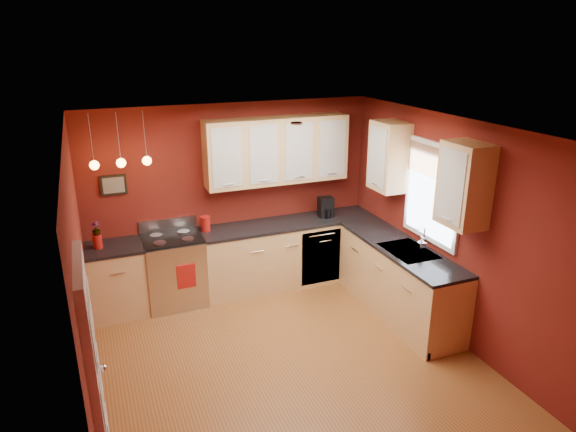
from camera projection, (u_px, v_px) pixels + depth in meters
name	position (u px, v px, depth m)	size (l,w,h in m)	color
floor	(289.00, 360.00, 5.74)	(4.20, 4.20, 0.00)	#995A2C
ceiling	(289.00, 128.00, 4.87)	(4.00, 4.20, 0.02)	silver
wall_back	(233.00, 197.00, 7.14)	(4.00, 0.02, 2.60)	maroon
wall_front	(406.00, 369.00, 3.47)	(4.00, 0.02, 2.60)	maroon
wall_left	(83.00, 287.00, 4.60)	(0.02, 4.20, 2.60)	maroon
wall_right	(447.00, 228.00, 6.01)	(0.02, 4.20, 2.60)	maroon
base_cabinets_back_left	(118.00, 281.00, 6.58)	(0.70, 0.60, 0.90)	#DDAE76
base_cabinets_back_right	(289.00, 253.00, 7.42)	(2.54, 0.60, 0.90)	#DDAE76
base_cabinets_right	(399.00, 281.00, 6.58)	(0.60, 2.10, 0.90)	#DDAE76
counter_back_left	(114.00, 248.00, 6.43)	(0.70, 0.62, 0.04)	black
counter_back_right	(289.00, 223.00, 7.26)	(2.54, 0.62, 0.04)	black
counter_right	(401.00, 248.00, 6.43)	(0.62, 2.10, 0.04)	black
gas_range	(175.00, 270.00, 6.83)	(0.76, 0.64, 1.11)	#BCBBC0
dishwasher_front	(321.00, 257.00, 7.30)	(0.60, 0.02, 0.80)	#BCBBC0
sink	(408.00, 252.00, 6.30)	(0.50, 0.70, 0.33)	gray
window	(433.00, 190.00, 6.14)	(0.06, 1.02, 1.22)	white
door_left_wall	(97.00, 393.00, 3.66)	(0.12, 0.82, 2.05)	white
upper_cabinets_back	(277.00, 150.00, 6.98)	(2.00, 0.35, 0.90)	#DDAE76
upper_cabinets_right	(423.00, 169.00, 6.02)	(0.35, 1.95, 0.90)	#DDAE76
wall_picture	(114.00, 185.00, 6.46)	(0.32, 0.03, 0.26)	black
pendant_lights	(121.00, 162.00, 6.09)	(0.71, 0.11, 0.66)	gray
red_canister	(205.00, 224.00, 6.88)	(0.14, 0.14, 0.21)	#A71612
red_vase	(98.00, 241.00, 6.33)	(0.11, 0.11, 0.18)	#A71612
flowers	(96.00, 229.00, 6.28)	(0.10, 0.10, 0.18)	#A71612
coffee_maker	(326.00, 208.00, 7.41)	(0.21, 0.21, 0.29)	black
soap_pump	(421.00, 245.00, 6.19)	(0.09, 0.10, 0.21)	silver
dish_towel	(186.00, 276.00, 6.56)	(0.24, 0.02, 0.33)	#A71612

